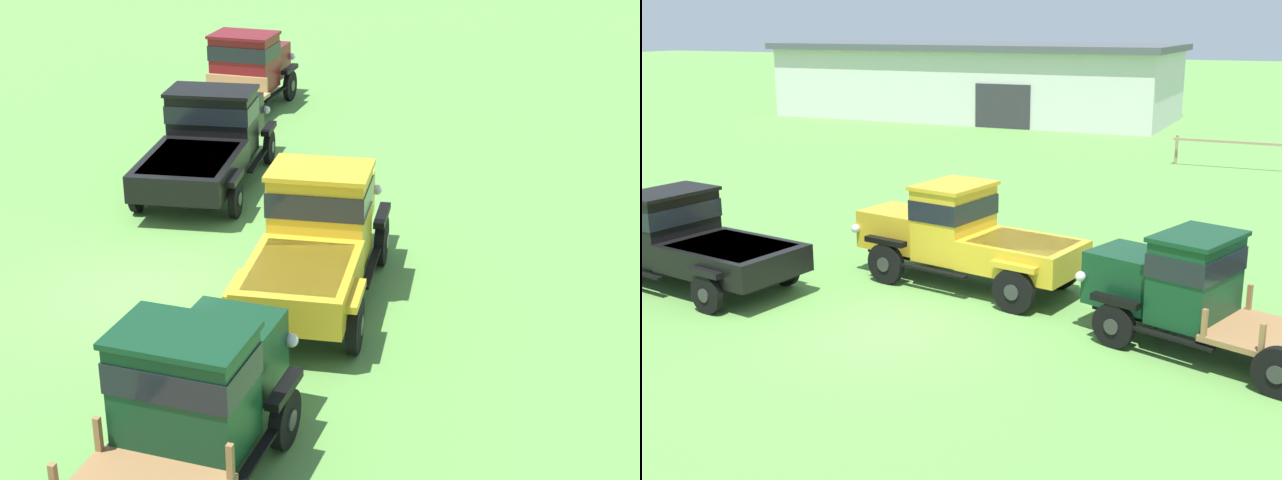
% 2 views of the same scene
% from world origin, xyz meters
% --- Properties ---
extents(ground_plane, '(240.00, 240.00, 0.00)m').
position_xyz_m(ground_plane, '(0.00, 0.00, 0.00)').
color(ground_plane, '#5B9342').
extents(farm_shed, '(23.99, 9.60, 4.43)m').
position_xyz_m(farm_shed, '(-12.77, 33.17, 2.24)').
color(farm_shed, silver).
rests_on(farm_shed, ground).
extents(vintage_truck_second_in_line, '(5.74, 2.96, 2.06)m').
position_xyz_m(vintage_truck_second_in_line, '(-5.58, 0.58, 1.04)').
color(vintage_truck_second_in_line, black).
rests_on(vintage_truck_second_in_line, ground).
extents(vintage_truck_midrow_center, '(5.52, 2.81, 2.25)m').
position_xyz_m(vintage_truck_midrow_center, '(0.07, 3.06, 1.13)').
color(vintage_truck_midrow_center, black).
rests_on(vintage_truck_midrow_center, ground).
extents(vintage_truck_far_side, '(4.98, 3.13, 2.10)m').
position_xyz_m(vintage_truck_far_side, '(5.08, 1.52, 1.10)').
color(vintage_truck_far_side, black).
rests_on(vintage_truck_far_side, ground).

